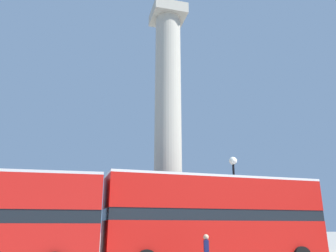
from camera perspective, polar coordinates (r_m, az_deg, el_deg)
name	(u,v)px	position (r m, az deg, el deg)	size (l,w,h in m)	color
monument_column	(168,148)	(23.33, 0.00, -3.79)	(5.17, 5.17, 19.99)	#A39E8E
bus_c	(216,216)	(17.76, 8.37, -15.31)	(11.49, 3.20, 4.45)	#B7140F
equestrian_statue	(287,233)	(32.60, 20.02, -17.05)	(4.29, 3.75, 5.58)	#A39E8E
street_lamp	(235,194)	(20.86, 11.58, -11.49)	(0.50, 0.50, 6.17)	black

